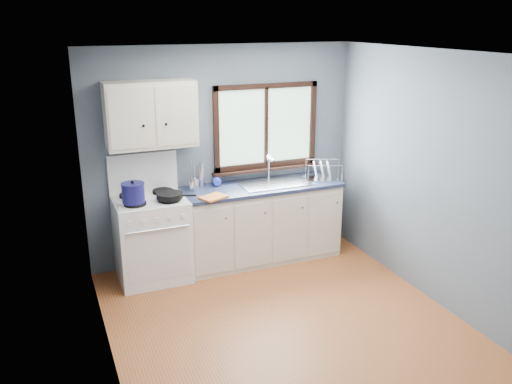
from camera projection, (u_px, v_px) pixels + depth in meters
name	position (u px, v px, depth m)	size (l,w,h in m)	color
floor	(287.00, 326.00, 5.13)	(3.20, 3.60, 0.02)	#A4582A
ceiling	(293.00, 52.00, 4.35)	(3.20, 3.60, 0.02)	white
wall_back	(223.00, 154.00, 6.33)	(3.20, 0.02, 2.50)	slate
wall_front	(424.00, 293.00, 3.15)	(3.20, 0.02, 2.50)	slate
wall_left	(101.00, 226.00, 4.16)	(0.02, 3.60, 2.50)	slate
wall_right	(437.00, 180.00, 5.32)	(0.02, 3.60, 2.50)	slate
gas_range	(152.00, 236.00, 5.93)	(0.76, 0.69, 1.36)	white
base_cabinets	(261.00, 226.00, 6.44)	(1.85, 0.60, 0.88)	beige
countertop	(261.00, 187.00, 6.29)	(1.89, 0.64, 0.04)	#1A223A
sink	(275.00, 188.00, 6.37)	(0.84, 0.46, 0.44)	silver
window	(266.00, 132.00, 6.42)	(1.36, 0.10, 1.03)	#9EC6A8
upper_cabinets	(151.00, 115.00, 5.70)	(0.95, 0.35, 0.70)	beige
skillet	(170.00, 196.00, 5.70)	(0.44, 0.36, 0.06)	black
stockpot	(133.00, 193.00, 5.54)	(0.30, 0.30, 0.23)	#14134D
utensil_crock	(194.00, 184.00, 6.08)	(0.13, 0.13, 0.35)	silver
thermos	(201.00, 175.00, 6.18)	(0.07, 0.07, 0.29)	silver
soap_bottle	(217.00, 176.00, 6.18)	(0.10, 0.10, 0.25)	blue
dish_towel	(214.00, 197.00, 5.83)	(0.27, 0.20, 0.02)	orange
dish_rack	(323.00, 174.00, 6.53)	(0.51, 0.46, 0.22)	silver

